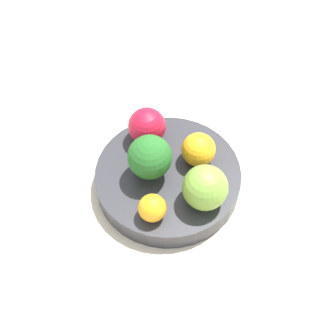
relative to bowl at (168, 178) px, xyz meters
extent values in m
plane|color=gray|center=(0.00, 0.00, -0.04)|extent=(6.00, 6.00, 0.00)
cube|color=beige|center=(0.00, 0.00, -0.03)|extent=(1.20, 1.20, 0.02)
cylinder|color=#2D2D33|center=(0.00, 0.00, 0.00)|extent=(0.21, 0.21, 0.03)
cylinder|color=#99C17A|center=(-0.02, -0.01, 0.03)|extent=(0.02, 0.02, 0.02)
sphere|color=#236023|center=(-0.02, -0.01, 0.06)|extent=(0.06, 0.06, 0.06)
sphere|color=olive|center=(0.06, -0.02, 0.05)|extent=(0.06, 0.06, 0.06)
sphere|color=#B7142D|center=(-0.05, 0.04, 0.04)|extent=(0.06, 0.06, 0.06)
sphere|color=orange|center=(0.03, 0.04, 0.04)|extent=(0.05, 0.05, 0.05)
sphere|color=orange|center=(0.01, -0.07, 0.04)|extent=(0.04, 0.04, 0.04)
camera|label=1|loc=(0.17, -0.35, 0.56)|focal=50.00mm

